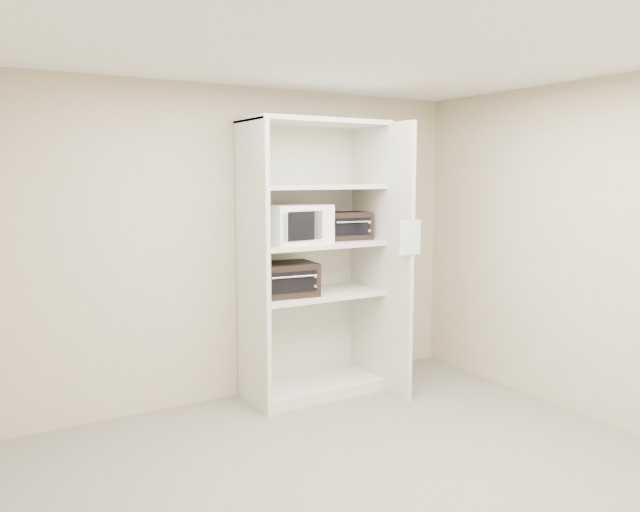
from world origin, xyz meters
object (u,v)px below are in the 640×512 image
shelving_unit (318,268)px  toaster_oven_upper (344,226)px  microwave (294,224)px  toaster_oven_lower (285,279)px

shelving_unit → toaster_oven_upper: 0.47m
microwave → toaster_oven_lower: bearing=162.8°
shelving_unit → toaster_oven_upper: (0.29, 0.03, 0.36)m
toaster_oven_upper → toaster_oven_lower: toaster_oven_upper is taller
toaster_oven_upper → toaster_oven_lower: size_ratio=0.84×
microwave → toaster_oven_upper: bearing=0.9°
microwave → shelving_unit: bearing=0.3°
microwave → toaster_oven_upper: 0.55m
shelving_unit → microwave: 0.48m
toaster_oven_lower → shelving_unit: bearing=7.1°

